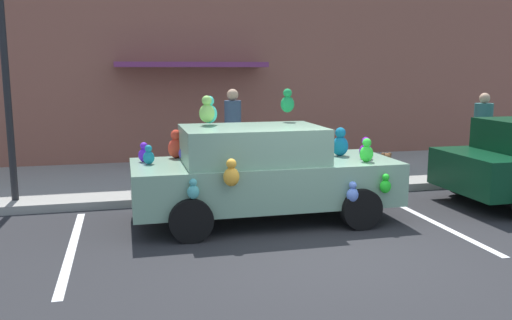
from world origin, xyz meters
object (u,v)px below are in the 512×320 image
object	(u,v)px
teddy_bear_on_sidewalk	(386,166)
street_lamp_post	(4,52)
pedestrian_walking_past	(482,137)
plush_covered_car	(262,172)
pedestrian_near_shopfront	(233,140)

from	to	relation	value
teddy_bear_on_sidewalk	street_lamp_post	size ratio (longest dim) A/B	0.13
teddy_bear_on_sidewalk	pedestrian_walking_past	bearing A→B (deg)	-1.48
teddy_bear_on_sidewalk	pedestrian_walking_past	xyz separation A→B (m)	(2.25, -0.06, 0.56)
plush_covered_car	street_lamp_post	world-z (taller)	street_lamp_post
pedestrian_walking_past	street_lamp_post	bearing A→B (deg)	-179.47
pedestrian_near_shopfront	plush_covered_car	bearing A→B (deg)	-89.31
plush_covered_car	pedestrian_walking_past	distance (m)	5.79
plush_covered_car	teddy_bear_on_sidewalk	world-z (taller)	plush_covered_car
street_lamp_post	pedestrian_walking_past	xyz separation A→B (m)	(9.53, 0.09, -1.76)
teddy_bear_on_sidewalk	pedestrian_near_shopfront	xyz separation A→B (m)	(-3.25, 0.26, 0.64)
teddy_bear_on_sidewalk	pedestrian_walking_past	distance (m)	2.32
plush_covered_car	pedestrian_near_shopfront	distance (m)	2.22
plush_covered_car	street_lamp_post	bearing A→B (deg)	156.15
street_lamp_post	pedestrian_walking_past	distance (m)	9.69
street_lamp_post	pedestrian_near_shopfront	xyz separation A→B (m)	(4.04, 0.41, -1.69)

